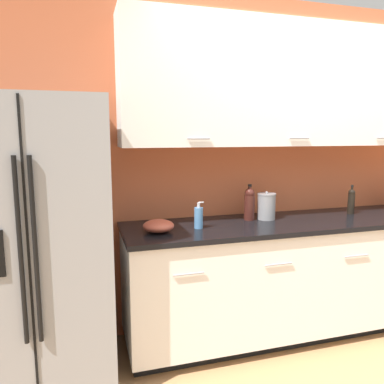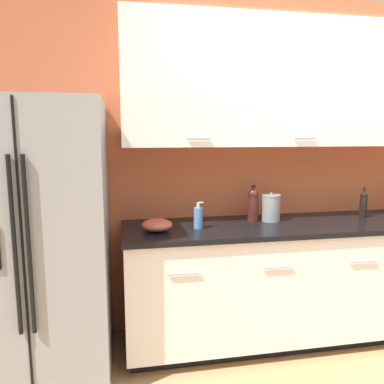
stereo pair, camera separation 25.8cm
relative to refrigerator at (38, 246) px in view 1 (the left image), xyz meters
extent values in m
cube|color=#BC5B38|center=(2.01, 0.42, 0.42)|extent=(10.00, 0.05, 2.60)
cube|color=white|center=(1.82, 0.24, 1.04)|extent=(2.58, 0.32, 0.91)
cylinder|color=#99999E|center=(1.05, 0.07, 0.65)|extent=(0.16, 0.01, 0.01)
cylinder|color=#99999E|center=(1.82, 0.07, 0.65)|extent=(0.16, 0.01, 0.01)
cube|color=black|center=(1.82, 0.12, -0.84)|extent=(2.55, 0.54, 0.09)
cube|color=white|center=(1.82, 0.08, -0.40)|extent=(2.59, 0.62, 0.79)
cube|color=black|center=(1.82, 0.07, 0.01)|extent=(2.62, 0.64, 0.03)
cylinder|color=#99999E|center=(0.89, -0.24, -0.18)|extent=(0.20, 0.01, 0.01)
cylinder|color=#99999E|center=(1.51, -0.24, -0.18)|extent=(0.20, 0.01, 0.01)
cylinder|color=#99999E|center=(2.13, -0.24, -0.18)|extent=(0.20, 0.01, 0.01)
cube|color=gray|center=(0.00, 0.00, 0.00)|extent=(0.85, 0.78, 1.77)
cube|color=black|center=(0.00, -0.39, 0.00)|extent=(0.01, 0.01, 1.73)
cylinder|color=black|center=(-0.03, -0.40, 0.09)|extent=(0.02, 0.02, 0.97)
cylinder|color=black|center=(0.04, -0.40, 0.09)|extent=(0.02, 0.02, 0.97)
cylinder|color=#3D1914|center=(1.48, 0.18, 0.12)|extent=(0.08, 0.08, 0.19)
sphere|color=#3D1914|center=(1.48, 0.18, 0.23)|extent=(0.07, 0.07, 0.07)
cylinder|color=#3D1914|center=(1.48, 0.18, 0.25)|extent=(0.03, 0.03, 0.07)
cylinder|color=black|center=(1.48, 0.18, 0.29)|extent=(0.03, 0.03, 0.02)
cylinder|color=#4C7FB2|center=(1.04, 0.04, 0.10)|extent=(0.06, 0.06, 0.15)
cylinder|color=#B2B2B5|center=(1.04, 0.04, 0.19)|extent=(0.02, 0.02, 0.04)
cylinder|color=#B2B2B5|center=(1.05, 0.04, 0.21)|extent=(0.04, 0.01, 0.01)
cylinder|color=black|center=(2.37, 0.14, 0.11)|extent=(0.06, 0.06, 0.17)
sphere|color=black|center=(2.37, 0.14, 0.21)|extent=(0.05, 0.05, 0.05)
cylinder|color=black|center=(2.37, 0.14, 0.22)|extent=(0.02, 0.02, 0.06)
cylinder|color=black|center=(2.37, 0.14, 0.26)|extent=(0.02, 0.02, 0.01)
cylinder|color=gray|center=(1.62, 0.16, 0.12)|extent=(0.14, 0.14, 0.19)
cylinder|color=gray|center=(1.62, 0.16, 0.22)|extent=(0.14, 0.14, 0.01)
sphere|color=gray|center=(1.62, 0.16, 0.23)|extent=(0.02, 0.02, 0.02)
ellipsoid|color=#B24C38|center=(0.75, 0.02, 0.07)|extent=(0.21, 0.21, 0.08)
camera|label=1|loc=(0.28, -2.37, 0.68)|focal=35.00mm
camera|label=2|loc=(0.53, -2.43, 0.68)|focal=35.00mm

